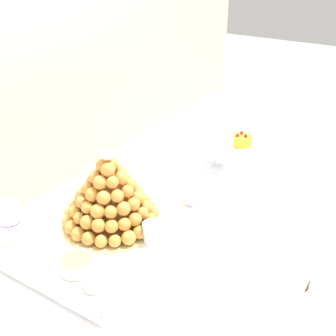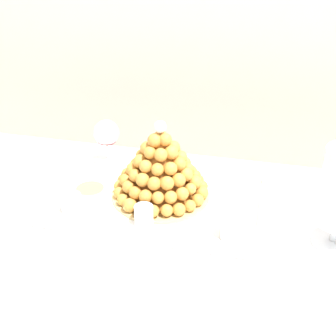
{
  "view_description": "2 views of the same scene",
  "coord_description": "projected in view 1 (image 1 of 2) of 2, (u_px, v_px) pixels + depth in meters",
  "views": [
    {
      "loc": [
        -0.85,
        -0.56,
        1.46
      ],
      "look_at": [
        0.05,
        0.02,
        0.88
      ],
      "focal_mm": 45.68,
      "sensor_mm": 36.0,
      "label": 1
    },
    {
      "loc": [
        0.16,
        -0.93,
        1.44
      ],
      "look_at": [
        -0.06,
        -0.01,
        0.91
      ],
      "focal_mm": 47.65,
      "sensor_mm": 36.0,
      "label": 2
    }
  ],
  "objects": [
    {
      "name": "buffet_table",
      "position": [
        163.0,
        241.0,
        1.28
      ],
      "size": [
        1.69,
        0.79,
        0.74
      ],
      "color": "brown",
      "rests_on": "ground_plane"
    },
    {
      "name": "croquembouche",
      "position": [
        110.0,
        196.0,
        1.16
      ],
      "size": [
        0.28,
        0.28,
        0.23
      ],
      "color": "tan",
      "rests_on": "serving_tray"
    },
    {
      "name": "serving_tray",
      "position": [
        119.0,
        228.0,
        1.19
      ],
      "size": [
        0.58,
        0.36,
        0.02
      ],
      "color": "white",
      "rests_on": "buffet_table"
    },
    {
      "name": "dessert_cup_centre",
      "position": [
        193.0,
        195.0,
        1.29
      ],
      "size": [
        0.05,
        0.05,
        0.05
      ],
      "color": "silver",
      "rests_on": "serving_tray"
    },
    {
      "name": "dessert_cup_left",
      "position": [
        94.0,
        279.0,
        0.97
      ],
      "size": [
        0.05,
        0.05,
        0.05
      ],
      "color": "silver",
      "rests_on": "serving_tray"
    },
    {
      "name": "fruit_tart_plate",
      "position": [
        241.0,
        142.0,
        1.66
      ],
      "size": [
        0.2,
        0.2,
        0.05
      ],
      "color": "white",
      "rests_on": "buffet_table"
    },
    {
      "name": "creme_brulee_ramekin",
      "position": [
        77.0,
        264.0,
        1.03
      ],
      "size": [
        0.09,
        0.09,
        0.03
      ],
      "color": "white",
      "rests_on": "serving_tray"
    },
    {
      "name": "dessert_cup_mid_left",
      "position": [
        152.0,
        233.0,
        1.12
      ],
      "size": [
        0.05,
        0.05,
        0.06
      ],
      "color": "silver",
      "rests_on": "serving_tray"
    },
    {
      "name": "wine_glass",
      "position": [
        8.0,
        213.0,
        1.07
      ],
      "size": [
        0.08,
        0.08,
        0.15
      ],
      "color": "silver",
      "rests_on": "buffet_table"
    },
    {
      "name": "macaron_goblet",
      "position": [
        217.0,
        128.0,
        1.44
      ],
      "size": [
        0.12,
        0.12,
        0.25
      ],
      "color": "white",
      "rests_on": "buffet_table"
    }
  ]
}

